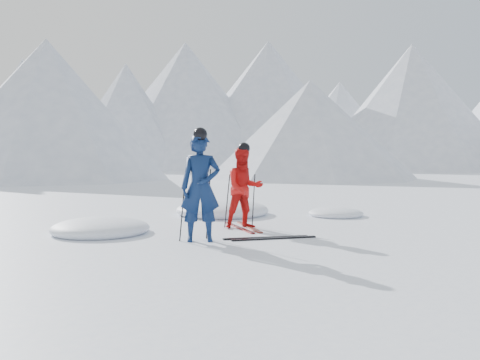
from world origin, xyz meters
name	(u,v)px	position (x,y,z in m)	size (l,w,h in m)	color
ground	(320,231)	(0.00, 0.00, 0.00)	(160.00, 160.00, 0.00)	white
mountain_range	(158,96)	(5.71, 35.31, 6.72)	(106.15, 62.94, 15.53)	#B2BCD1
skier_blue	(200,188)	(-2.71, -0.13, 1.01)	(0.74, 0.48, 2.02)	#0B1D45
skier_red	(244,188)	(-1.28, 1.08, 0.89)	(0.87, 0.67, 1.78)	red
pole_blue_left	(183,205)	(-3.01, 0.02, 0.67)	(0.02, 0.02, 1.35)	black
pole_blue_right	(209,204)	(-2.46, 0.12, 0.67)	(0.02, 0.02, 1.35)	black
pole_red_left	(227,201)	(-1.58, 1.33, 0.59)	(0.02, 0.02, 1.19)	black
pole_red_right	(254,200)	(-0.98, 1.23, 0.59)	(0.02, 0.02, 1.19)	black
ski_worn_left	(239,228)	(-1.40, 1.08, 0.01)	(0.09, 1.70, 0.03)	black
ski_worn_right	(249,227)	(-1.16, 1.08, 0.01)	(0.09, 1.70, 0.03)	black
ski_loose_a	(266,238)	(-1.45, -0.33, 0.01)	(0.09, 1.70, 0.03)	black
ski_loose_b	(274,238)	(-1.35, -0.48, 0.01)	(0.09, 1.70, 0.03)	black
snow_lumps	(204,219)	(-1.59, 2.81, 0.00)	(7.85, 4.20, 0.55)	white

